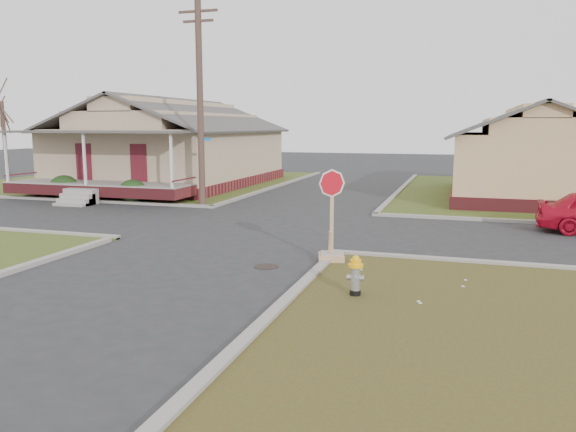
% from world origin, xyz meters
% --- Properties ---
extents(ground, '(120.00, 120.00, 0.00)m').
position_xyz_m(ground, '(0.00, 0.00, 0.00)').
color(ground, '#28292A').
rests_on(ground, ground).
extents(verge_far_left, '(19.00, 19.00, 0.05)m').
position_xyz_m(verge_far_left, '(-13.00, 18.00, 0.03)').
color(verge_far_left, '#3A4F1C').
rests_on(verge_far_left, ground).
extents(curbs, '(80.00, 40.00, 0.12)m').
position_xyz_m(curbs, '(0.00, 5.00, 0.00)').
color(curbs, gray).
rests_on(curbs, ground).
extents(manhole, '(0.64, 0.64, 0.01)m').
position_xyz_m(manhole, '(2.20, -0.50, 0.01)').
color(manhole, black).
rests_on(manhole, ground).
extents(corner_house, '(10.10, 15.50, 5.30)m').
position_xyz_m(corner_house, '(-10.00, 16.68, 2.28)').
color(corner_house, maroon).
rests_on(corner_house, ground).
extents(side_house_yellow, '(7.60, 11.60, 4.70)m').
position_xyz_m(side_house_yellow, '(10.00, 16.50, 2.19)').
color(side_house_yellow, maroon).
rests_on(side_house_yellow, ground).
extents(utility_pole, '(1.80, 0.28, 9.00)m').
position_xyz_m(utility_pole, '(-4.20, 8.90, 4.66)').
color(utility_pole, '#402D25').
rests_on(utility_pole, ground).
extents(tree_far_left, '(0.22, 0.22, 4.90)m').
position_xyz_m(tree_far_left, '(-18.00, 12.00, 2.50)').
color(tree_far_left, '#402D25').
rests_on(tree_far_left, verge_far_left).
extents(fire_hydrant, '(0.32, 0.32, 0.86)m').
position_xyz_m(fire_hydrant, '(4.87, -2.37, 0.52)').
color(fire_hydrant, black).
rests_on(fire_hydrant, ground).
extents(stop_sign, '(0.69, 0.67, 2.43)m').
position_xyz_m(stop_sign, '(3.67, 0.52, 0.57)').
color(stop_sign, tan).
rests_on(stop_sign, ground).
extents(hedge_left, '(1.46, 1.20, 1.12)m').
position_xyz_m(hedge_left, '(-11.88, 9.24, 0.61)').
color(hedge_left, '#183413').
rests_on(hedge_left, verge_far_left).
extents(hedge_right, '(1.40, 1.15, 1.07)m').
position_xyz_m(hedge_right, '(-7.81, 8.96, 0.58)').
color(hedge_right, '#183413').
rests_on(hedge_right, verge_far_left).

